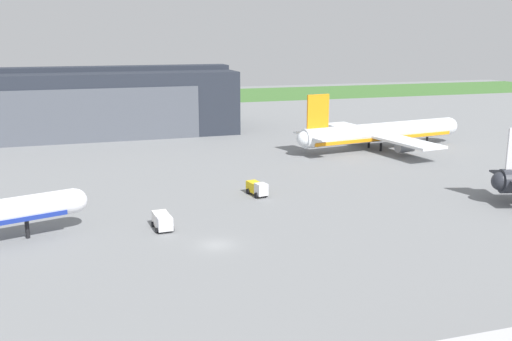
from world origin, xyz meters
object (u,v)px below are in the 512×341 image
object	(u,v)px
ops_van	(257,188)
stair_truck	(162,221)
airliner_far_left	(381,133)
maintenance_hangar	(53,103)

from	to	relation	value
ops_van	stair_truck	world-z (taller)	ops_van
airliner_far_left	maintenance_hangar	bearing A→B (deg)	149.40
airliner_far_left	ops_van	size ratio (longest dim) A/B	8.74
ops_van	maintenance_hangar	bearing A→B (deg)	114.55
stair_truck	airliner_far_left	bearing A→B (deg)	36.19
maintenance_hangar	ops_van	xyz separation A→B (m)	(33.59, -73.53, -7.20)
airliner_far_left	stair_truck	bearing A→B (deg)	-143.81
maintenance_hangar	ops_van	size ratio (longest dim) A/B	18.42
airliner_far_left	ops_van	distance (m)	50.10
maintenance_hangar	stair_truck	bearing A→B (deg)	-79.51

